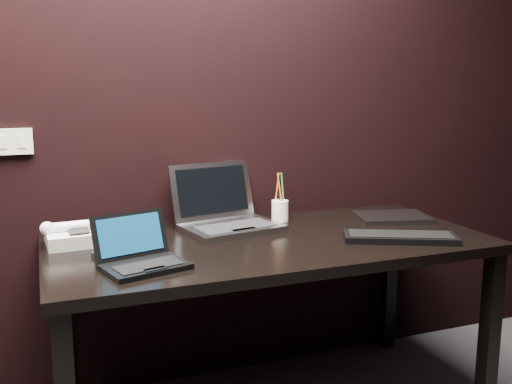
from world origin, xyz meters
name	(u,v)px	position (x,y,z in m)	size (l,w,h in m)	color
wall_back	(169,94)	(0.00, 1.80, 1.30)	(4.00, 4.00, 0.00)	black
wall_switch	(12,142)	(-0.62, 1.79, 1.12)	(0.15, 0.02, 0.10)	silver
desk	(270,258)	(0.30, 1.40, 0.66)	(1.70, 0.80, 0.74)	black
netbook	(141,257)	(-0.23, 1.23, 0.77)	(0.32, 0.30, 0.17)	black
silver_laptop	(226,217)	(0.19, 1.62, 0.79)	(0.44, 0.41, 0.26)	gray
ext_keyboard	(400,237)	(0.76, 1.20, 0.75)	(0.45, 0.32, 0.03)	black
closed_laptop	(392,217)	(0.94, 1.51, 0.75)	(0.36, 0.29, 0.02)	gray
desk_phone	(72,235)	(-0.43, 1.58, 0.78)	(0.23, 0.18, 0.11)	silver
mobile_phone	(100,247)	(-0.35, 1.41, 0.77)	(0.06, 0.05, 0.08)	black
pen_cup	(280,210)	(0.46, 1.67, 0.79)	(0.08, 0.08, 0.22)	white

